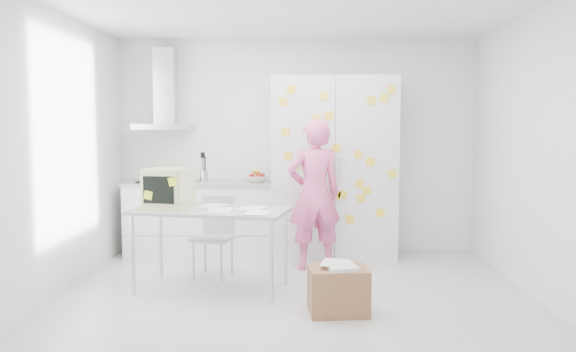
{
  "coord_description": "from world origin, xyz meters",
  "views": [
    {
      "loc": [
        0.08,
        -5.19,
        1.6
      ],
      "look_at": [
        -0.08,
        0.61,
        1.09
      ],
      "focal_mm": 35.0,
      "sensor_mm": 36.0,
      "label": 1
    }
  ],
  "objects_px": {
    "desk": "(183,198)",
    "cardboard_box": "(338,290)",
    "person": "(314,194)",
    "chair": "(215,231)"
  },
  "relations": [
    {
      "from": "person",
      "to": "chair",
      "type": "xyz_separation_m",
      "value": [
        -1.07,
        -0.32,
        -0.36
      ]
    },
    {
      "from": "person",
      "to": "cardboard_box",
      "type": "xyz_separation_m",
      "value": [
        0.18,
        -1.53,
        -0.64
      ]
    },
    {
      "from": "desk",
      "to": "chair",
      "type": "distance_m",
      "value": 0.66
    },
    {
      "from": "desk",
      "to": "cardboard_box",
      "type": "bearing_deg",
      "value": -16.64
    },
    {
      "from": "person",
      "to": "desk",
      "type": "distance_m",
      "value": 1.52
    },
    {
      "from": "person",
      "to": "desk",
      "type": "height_order",
      "value": "person"
    },
    {
      "from": "person",
      "to": "desk",
      "type": "bearing_deg",
      "value": 15.61
    },
    {
      "from": "person",
      "to": "cardboard_box",
      "type": "height_order",
      "value": "person"
    },
    {
      "from": "desk",
      "to": "cardboard_box",
      "type": "distance_m",
      "value": 1.81
    },
    {
      "from": "chair",
      "to": "cardboard_box",
      "type": "distance_m",
      "value": 1.76
    }
  ]
}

